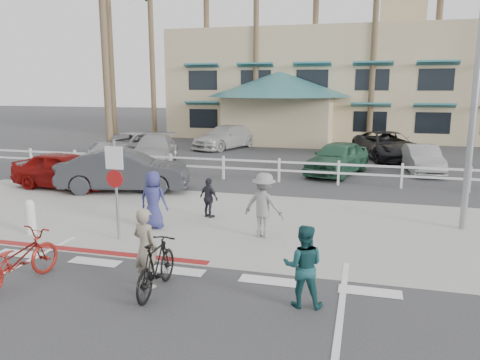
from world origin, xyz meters
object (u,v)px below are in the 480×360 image
(bike_red, at_px, (16,260))
(car_red_compact, at_px, (65,170))
(bike_black, at_px, (156,266))
(sign_post, at_px, (116,185))
(car_white_sedan, at_px, (124,171))

(bike_red, distance_m, car_red_compact, 9.32)
(bike_black, bearing_deg, car_red_compact, -47.67)
(sign_post, bearing_deg, bike_red, -99.71)
(car_white_sedan, xyz_separation_m, car_red_compact, (-2.48, -0.10, -0.07))
(sign_post, distance_m, bike_black, 3.64)
(bike_black, height_order, car_white_sedan, car_white_sedan)
(car_red_compact, bearing_deg, car_white_sedan, -84.27)
(sign_post, bearing_deg, bike_black, -48.93)
(sign_post, relative_size, bike_black, 1.64)
(sign_post, relative_size, car_red_compact, 0.69)
(car_red_compact, bearing_deg, bike_black, -132.61)
(car_white_sedan, relative_size, car_red_compact, 1.14)
(bike_black, distance_m, car_white_sedan, 9.24)
(car_white_sedan, bearing_deg, car_red_compact, 76.69)
(bike_red, relative_size, car_red_compact, 0.48)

